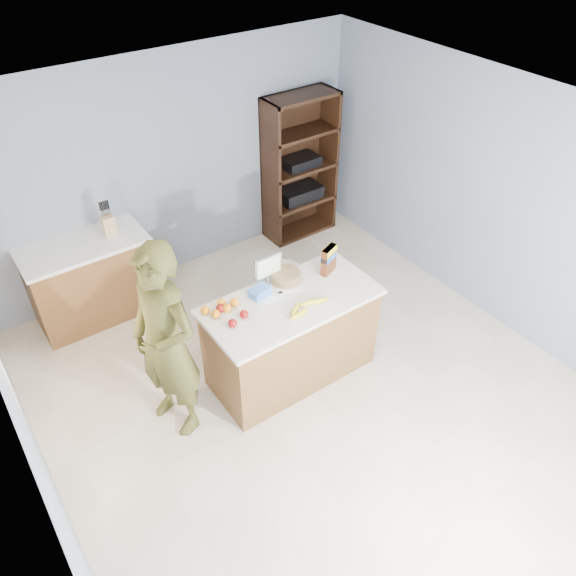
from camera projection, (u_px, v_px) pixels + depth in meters
floor at (310, 391)px, 5.24m from camera, size 4.50×5.00×0.02m
walls at (315, 244)px, 4.21m from camera, size 4.52×5.02×2.51m
counter_peninsula at (291, 340)px, 5.17m from camera, size 1.56×0.76×0.90m
back_cabinet at (91, 280)px, 5.83m from camera, size 1.24×0.62×0.90m
shelving_unit at (298, 169)px, 6.90m from camera, size 0.90×0.40×1.80m
person at (166, 344)px, 4.43m from camera, size 0.62×0.77×1.83m
knife_block at (109, 225)px, 5.60m from camera, size 0.12×0.10×0.31m
envelopes at (281, 293)px, 4.94m from camera, size 0.44×0.20×0.00m
bananas at (305, 307)px, 4.77m from camera, size 0.43×0.17×0.04m
apples at (232, 315)px, 4.66m from camera, size 0.21×0.30×0.08m
oranges at (221, 307)px, 4.74m from camera, size 0.33×0.18×0.08m
blue_carton at (260, 292)px, 4.89m from camera, size 0.20×0.15×0.08m
salad_bowl at (286, 275)px, 5.05m from camera, size 0.30×0.30×0.13m
tv at (268, 267)px, 4.98m from camera, size 0.28×0.12×0.28m
cereal_box at (329, 258)px, 5.09m from camera, size 0.19×0.13×0.27m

